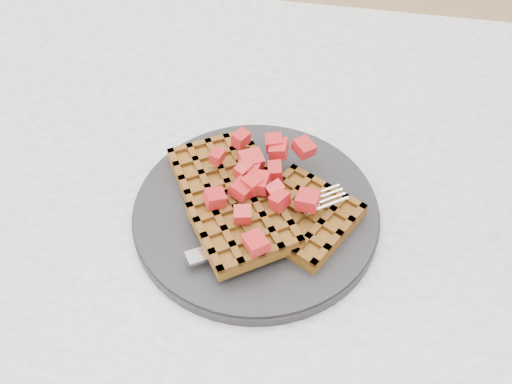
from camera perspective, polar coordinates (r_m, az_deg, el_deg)
table at (r=0.71m, az=9.18°, el=-7.44°), size 1.20×0.80×0.75m
plate at (r=0.60m, az=0.00°, el=-2.01°), size 0.26×0.26×0.02m
waffles at (r=0.58m, az=-0.05°, el=-1.10°), size 0.22×0.20×0.03m
strawberry_pile at (r=0.57m, az=0.00°, el=0.93°), size 0.15×0.15×0.02m
fork at (r=0.57m, az=2.32°, el=-3.60°), size 0.16×0.12×0.02m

